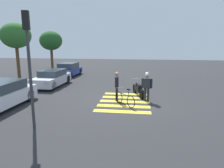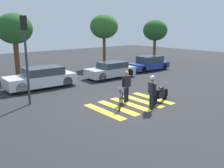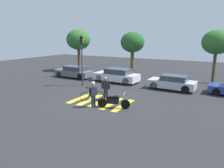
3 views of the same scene
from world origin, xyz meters
TOP-DOWN VIEW (x-y plane):
  - ground_plane at (0.00, 0.00)m, footprint 60.00×60.00m
  - police_motorcycle at (1.46, -0.77)m, footprint 2.09×0.89m
  - leaning_bicycle at (-0.73, -0.06)m, footprint 1.34×1.19m
  - officer_on_foot at (0.24, -1.27)m, footprint 0.35×0.62m
  - officer_by_motorcycle at (0.15, 0.48)m, footprint 0.69×0.24m
  - crosswalk_stripes at (0.00, 0.00)m, footprint 4.05×2.92m
  - car_silver_sedan at (3.62, 6.03)m, footprint 4.06×1.88m
  - car_blue_hatchback at (8.62, 6.45)m, footprint 4.13×1.94m
  - traffic_light_pole at (-4.11, 3.46)m, footprint 0.35×0.30m
  - street_tree_far at (6.54, 10.60)m, footprint 2.75×2.75m
  - street_tree_end at (14.23, 10.60)m, footprint 2.86×2.86m

SIDE VIEW (x-z plane):
  - ground_plane at x=0.00m, z-range 0.00..0.00m
  - crosswalk_stripes at x=0.00m, z-range 0.00..0.01m
  - leaning_bicycle at x=-0.73m, z-range -0.12..0.87m
  - police_motorcycle at x=1.46m, z-range -0.06..0.96m
  - car_silver_sedan at x=3.62m, z-range -0.02..1.26m
  - car_blue_hatchback at x=8.62m, z-range -0.04..1.29m
  - officer_by_motorcycle at x=0.15m, z-range 0.13..1.86m
  - officer_on_foot at x=0.24m, z-range 0.13..1.87m
  - traffic_light_pole at x=-4.11m, z-range 0.76..5.35m
  - street_tree_end at x=14.23m, z-range 1.15..5.96m
  - street_tree_far at x=6.54m, z-range 1.39..6.58m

